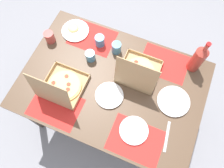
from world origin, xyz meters
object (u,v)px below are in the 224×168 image
object	(u,v)px
cup_dark	(50,37)
cup_spare	(100,41)
plate_near_left	(109,95)
pizza_box_corner_left	(138,72)
cup_clear_left	(116,48)
plate_near_right	(173,101)
pizza_box_edge_far	(61,87)
cup_red	(90,56)
soda_bottle	(198,59)
plate_far_left	(75,30)
plate_middle	(134,130)

from	to	relation	value
cup_dark	cup_spare	distance (m)	0.40
plate_near_left	pizza_box_corner_left	bearing A→B (deg)	-119.84
plate_near_left	cup_clear_left	size ratio (longest dim) A/B	2.12
plate_near_right	pizza_box_edge_far	bearing A→B (deg)	15.87
cup_dark	cup_red	distance (m)	0.37
plate_near_right	soda_bottle	xyz separation A→B (m)	(-0.05, -0.32, 0.12)
pizza_box_corner_left	cup_clear_left	bearing A→B (deg)	-30.47
plate_far_left	plate_near_right	bearing A→B (deg)	163.20
plate_near_left	cup_spare	distance (m)	0.45
plate_middle	cup_spare	size ratio (longest dim) A/B	2.18
cup_clear_left	plate_near_left	bearing A→B (deg)	104.52
plate_near_right	cup_red	world-z (taller)	cup_red
plate_middle	soda_bottle	world-z (taller)	soda_bottle
plate_far_left	cup_clear_left	xyz separation A→B (m)	(-0.38, 0.05, 0.04)
plate_middle	cup_dark	size ratio (longest dim) A/B	2.07
plate_far_left	plate_near_left	bearing A→B (deg)	139.25
plate_middle	cup_clear_left	world-z (taller)	cup_clear_left
pizza_box_edge_far	plate_middle	world-z (taller)	pizza_box_edge_far
pizza_box_corner_left	cup_red	size ratio (longest dim) A/B	3.80
pizza_box_edge_far	plate_middle	distance (m)	0.59
soda_bottle	cup_dark	distance (m)	1.14
pizza_box_edge_far	cup_dark	distance (m)	0.44
plate_near_left	cup_dark	xyz separation A→B (m)	(0.62, -0.26, 0.04)
cup_dark	pizza_box_corner_left	bearing A→B (deg)	178.23
plate_near_left	cup_red	xyz separation A→B (m)	(0.25, -0.23, 0.03)
plate_near_right	cup_spare	xyz separation A→B (m)	(0.68, -0.24, 0.04)
cup_dark	plate_middle	bearing A→B (deg)	154.00
cup_clear_left	pizza_box_corner_left	bearing A→B (deg)	149.53
pizza_box_edge_far	cup_dark	world-z (taller)	pizza_box_edge_far
plate_near_left	cup_clear_left	bearing A→B (deg)	-75.48
plate_far_left	cup_spare	distance (m)	0.24
plate_near_right	cup_clear_left	distance (m)	0.59
plate_near_left	plate_middle	bearing A→B (deg)	146.17
pizza_box_edge_far	plate_near_left	distance (m)	0.35
plate_far_left	cup_red	world-z (taller)	cup_red
plate_middle	cup_clear_left	distance (m)	0.64
cup_clear_left	cup_spare	size ratio (longest dim) A/B	1.06
pizza_box_corner_left	cup_spare	size ratio (longest dim) A/B	3.56
cup_red	cup_spare	distance (m)	0.15
plate_middle	plate_far_left	xyz separation A→B (m)	(0.73, -0.58, 0.00)
soda_bottle	cup_red	world-z (taller)	soda_bottle
plate_far_left	cup_dark	bearing A→B (deg)	48.13
plate_near_right	cup_red	xyz separation A→B (m)	(0.69, -0.09, 0.03)
plate_middle	cup_clear_left	size ratio (longest dim) A/B	2.05
plate_near_right	cup_spare	distance (m)	0.72
plate_far_left	cup_spare	size ratio (longest dim) A/B	2.45
pizza_box_corner_left	cup_red	bearing A→B (deg)	0.84
plate_far_left	cup_dark	size ratio (longest dim) A/B	2.32
plate_near_right	cup_dark	size ratio (longest dim) A/B	2.44
plate_near_left	plate_near_right	distance (m)	0.46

